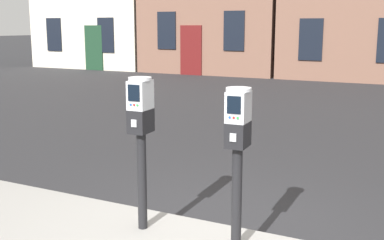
# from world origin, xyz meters

# --- Properties ---
(parking_meter_near_kerb) EXTENTS (0.23, 0.26, 1.48)m
(parking_meter_near_kerb) POSITION_xyz_m (-0.62, -0.24, 1.16)
(parking_meter_near_kerb) COLOR black
(parking_meter_near_kerb) RESTS_ON sidewalk_slab
(parking_meter_twin_adjacent) EXTENTS (0.23, 0.26, 1.44)m
(parking_meter_twin_adjacent) POSITION_xyz_m (0.36, -0.24, 1.13)
(parking_meter_twin_adjacent) COLOR black
(parking_meter_twin_adjacent) RESTS_ON sidewalk_slab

